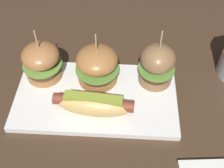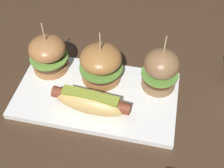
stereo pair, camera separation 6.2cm
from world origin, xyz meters
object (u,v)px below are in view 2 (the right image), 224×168
hot_dog (92,101)px  slider_center (101,64)px  slider_left (48,54)px  platter_main (97,95)px  slider_right (161,70)px

hot_dog → slider_center: bearing=91.3°
hot_dog → slider_left: size_ratio=1.28×
slider_center → hot_dog: bearing=-88.7°
platter_main → slider_left: 0.15m
platter_main → slider_right: bearing=21.9°
hot_dog → slider_center: size_ratio=1.29×
slider_left → slider_center: (0.13, -0.00, -0.00)m
slider_left → slider_center: 0.13m
hot_dog → slider_right: slider_right is taller
platter_main → slider_right: size_ratio=2.50×
platter_main → hot_dog: size_ratio=2.11×
slider_left → slider_right: 0.26m
platter_main → slider_left: (-0.13, 0.05, 0.05)m
hot_dog → platter_main: bearing=94.3°
platter_main → slider_right: (0.13, 0.05, 0.06)m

